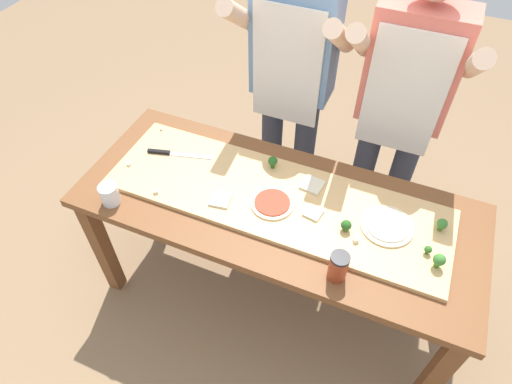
% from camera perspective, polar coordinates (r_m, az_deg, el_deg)
% --- Properties ---
extents(ground_plane, '(8.00, 8.00, 0.00)m').
position_cam_1_polar(ground_plane, '(2.58, 2.12, -12.62)').
color(ground_plane, '#896B4C').
extents(prep_table, '(1.79, 0.73, 0.77)m').
position_cam_1_polar(prep_table, '(2.03, 2.64, -3.31)').
color(prep_table, brown).
rests_on(prep_table, ground).
extents(cutting_board, '(1.53, 0.46, 0.02)m').
position_cam_1_polar(cutting_board, '(1.96, 2.51, -0.72)').
color(cutting_board, tan).
rests_on(cutting_board, prep_table).
extents(chefs_knife, '(0.31, 0.10, 0.02)m').
position_cam_1_polar(chefs_knife, '(2.18, -10.98, 4.93)').
color(chefs_knife, '#B7BABF').
rests_on(chefs_knife, cutting_board).
extents(pizza_whole_tomato_red, '(0.19, 0.19, 0.02)m').
position_cam_1_polar(pizza_whole_tomato_red, '(1.91, 2.12, -1.44)').
color(pizza_whole_tomato_red, beige).
rests_on(pizza_whole_tomato_red, cutting_board).
extents(pizza_whole_cheese_artichoke, '(0.22, 0.22, 0.02)m').
position_cam_1_polar(pizza_whole_cheese_artichoke, '(1.91, 16.55, -4.17)').
color(pizza_whole_cheese_artichoke, beige).
rests_on(pizza_whole_cheese_artichoke, cutting_board).
extents(pizza_slice_far_right, '(0.08, 0.08, 0.01)m').
position_cam_1_polar(pizza_slice_far_right, '(1.90, 7.39, -2.68)').
color(pizza_slice_far_right, beige).
rests_on(pizza_slice_far_right, cutting_board).
extents(pizza_slice_near_left, '(0.10, 0.10, 0.01)m').
position_cam_1_polar(pizza_slice_near_left, '(1.93, -4.62, -0.98)').
color(pizza_slice_near_left, beige).
rests_on(pizza_slice_near_left, cutting_board).
extents(pizza_slice_far_left, '(0.10, 0.10, 0.01)m').
position_cam_1_polar(pizza_slice_far_left, '(2.00, 7.29, 0.92)').
color(pizza_slice_far_left, beige).
rests_on(pizza_slice_far_left, cutting_board).
extents(broccoli_floret_front_mid, '(0.04, 0.04, 0.06)m').
position_cam_1_polar(broccoli_floret_front_mid, '(2.05, 2.19, 3.96)').
color(broccoli_floret_front_mid, '#2C5915').
rests_on(broccoli_floret_front_mid, cutting_board).
extents(broccoli_floret_center_left, '(0.04, 0.04, 0.06)m').
position_cam_1_polar(broccoli_floret_center_left, '(1.95, 22.88, -3.85)').
color(broccoli_floret_center_left, '#3F7220').
rests_on(broccoli_floret_center_left, cutting_board).
extents(broccoli_floret_front_left, '(0.03, 0.03, 0.04)m').
position_cam_1_polar(broccoli_floret_front_left, '(1.87, 21.33, -6.95)').
color(broccoli_floret_front_left, '#366618').
rests_on(broccoli_floret_front_left, cutting_board).
extents(broccoli_floret_back_right, '(0.04, 0.04, 0.06)m').
position_cam_1_polar(broccoli_floret_back_right, '(1.84, 11.56, -4.24)').
color(broccoli_floret_back_right, '#2C5915').
rests_on(broccoli_floret_back_right, cutting_board).
extents(broccoli_floret_center_right, '(0.05, 0.05, 0.07)m').
position_cam_1_polar(broccoli_floret_center_right, '(1.83, 22.57, -8.13)').
color(broccoli_floret_center_right, '#3F7220').
rests_on(broccoli_floret_center_right, cutting_board).
extents(cheese_crumble_a, '(0.02, 0.02, 0.02)m').
position_cam_1_polar(cheese_crumble_a, '(2.01, -12.82, 0.04)').
color(cheese_crumble_a, silver).
rests_on(cheese_crumble_a, cutting_board).
extents(cheese_crumble_b, '(0.02, 0.02, 0.01)m').
position_cam_1_polar(cheese_crumble_b, '(2.32, -12.12, 7.95)').
color(cheese_crumble_b, white).
rests_on(cheese_crumble_b, cutting_board).
extents(cheese_crumble_c, '(0.02, 0.02, 0.02)m').
position_cam_1_polar(cheese_crumble_c, '(2.16, -16.10, 3.49)').
color(cheese_crumble_c, white).
rests_on(cheese_crumble_c, cutting_board).
extents(cheese_crumble_d, '(0.03, 0.03, 0.02)m').
position_cam_1_polar(cheese_crumble_d, '(1.83, 12.76, -6.07)').
color(cheese_crumble_d, white).
rests_on(cheese_crumble_d, cutting_board).
extents(flour_cup, '(0.08, 0.08, 0.10)m').
position_cam_1_polar(flour_cup, '(2.03, -18.35, -0.40)').
color(flour_cup, white).
rests_on(flour_cup, prep_table).
extents(sauce_jar, '(0.07, 0.07, 0.13)m').
position_cam_1_polar(sauce_jar, '(1.70, 10.57, -9.46)').
color(sauce_jar, '#99381E').
rests_on(sauce_jar, prep_table).
extents(cook_left, '(0.54, 0.39, 1.67)m').
position_cam_1_polar(cook_left, '(2.30, 4.70, 14.84)').
color(cook_left, '#333847').
rests_on(cook_left, ground).
extents(cook_right, '(0.54, 0.39, 1.67)m').
position_cam_1_polar(cook_right, '(2.23, 18.41, 11.14)').
color(cook_right, '#333847').
rests_on(cook_right, ground).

